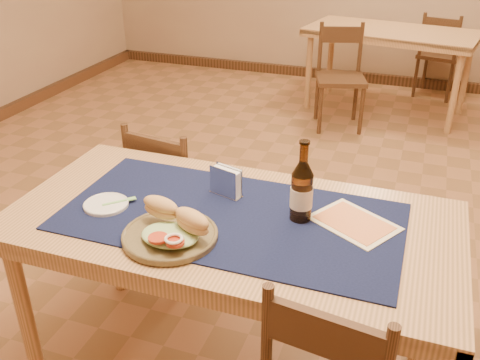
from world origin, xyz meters
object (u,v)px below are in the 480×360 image
(back_table, at_px, (391,39))
(sandwich_plate, at_px, (172,230))
(chair_main_far, at_px, (175,195))
(main_table, at_px, (231,236))
(beer_bottle, at_px, (302,191))
(napkin_holder, at_px, (226,182))

(back_table, xyz_separation_m, sandwich_plate, (-0.37, -3.63, 0.12))
(chair_main_far, distance_m, sandwich_plate, 0.95)
(chair_main_far, bearing_deg, main_table, -48.33)
(beer_bottle, xyz_separation_m, napkin_holder, (-0.31, 0.07, -0.06))
(main_table, bearing_deg, back_table, 86.01)
(main_table, bearing_deg, sandwich_plate, -123.01)
(main_table, distance_m, sandwich_plate, 0.27)
(back_table, bearing_deg, chair_main_far, -105.00)
(napkin_holder, bearing_deg, sandwich_plate, -100.21)
(chair_main_far, bearing_deg, beer_bottle, -34.44)
(beer_bottle, bearing_deg, back_table, 89.97)
(back_table, distance_m, sandwich_plate, 3.65)
(sandwich_plate, bearing_deg, beer_bottle, 36.08)
(sandwich_plate, relative_size, beer_bottle, 1.08)
(back_table, height_order, beer_bottle, beer_bottle)
(chair_main_far, bearing_deg, napkin_holder, -44.72)
(beer_bottle, height_order, napkin_holder, beer_bottle)
(beer_bottle, bearing_deg, napkin_holder, 166.64)
(back_table, relative_size, chair_main_far, 1.86)
(main_table, xyz_separation_m, chair_main_far, (-0.52, 0.59, -0.23))
(beer_bottle, bearing_deg, sandwich_plate, -143.92)
(back_table, distance_m, beer_bottle, 3.36)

